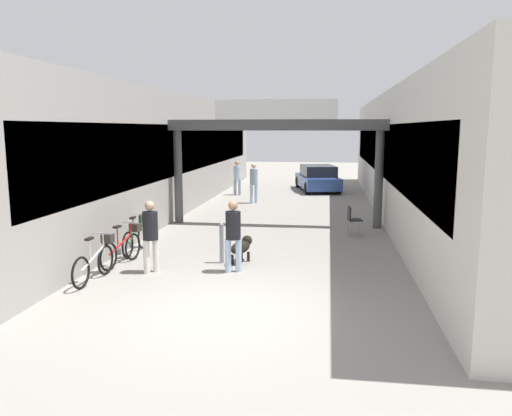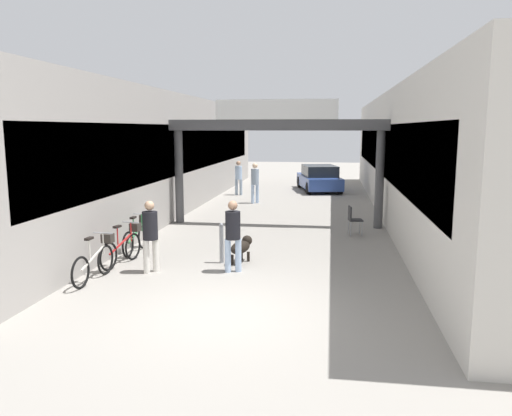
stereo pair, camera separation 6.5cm
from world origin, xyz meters
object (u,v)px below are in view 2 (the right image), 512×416
Objects in this scene: pedestrian_with_dog at (233,232)px; parked_car_blue at (319,178)px; bicycle_silver_nearest at (96,260)px; dog_on_leash at (242,247)px; pedestrian_elderly_walking at (239,176)px; pedestrian_carrying_crate at (255,180)px; pedestrian_companion at (150,232)px; cafe_chair_black_nearer at (353,218)px; bicycle_red_second at (124,246)px; bollard_post_metal at (222,243)px; bicycle_green_third at (137,236)px.

parked_car_blue is at bearing 84.24° from pedestrian_with_dog.
dog_on_leash is at bearing 33.07° from bicycle_silver_nearest.
parked_car_blue is (3.84, 2.31, -0.31)m from pedestrian_elderly_walking.
pedestrian_carrying_crate reaches higher than parked_car_blue.
pedestrian_with_dog is 10.52m from pedestrian_carrying_crate.
pedestrian_companion is 2.26m from dog_on_leash.
bicycle_silver_nearest is (-0.97, -0.71, -0.50)m from pedestrian_companion.
cafe_chair_black_nearer is (2.84, 4.40, -0.39)m from pedestrian_with_dog.
pedestrian_with_dog is 0.98× the size of pedestrian_elderly_walking.
bicycle_red_second is at bearing -99.08° from pedestrian_carrying_crate.
pedestrian_elderly_walking is (-0.47, 13.34, 0.02)m from pedestrian_companion.
cafe_chair_black_nearer is at bearing 43.92° from bicycle_silver_nearest.
pedestrian_carrying_crate is 1.04× the size of bicycle_silver_nearest.
parked_car_blue is (1.55, 15.34, -0.29)m from pedestrian_with_dog.
dog_on_leash is at bearing -128.00° from cafe_chair_black_nearer.
dog_on_leash is 14.59m from parked_car_blue.
cafe_chair_black_nearer is (3.27, 3.69, 0.04)m from bollard_post_metal.
bicycle_red_second is 6.93m from cafe_chair_black_nearer.
pedestrian_companion is 2.11m from bicycle_green_third.
bicycle_green_third is at bearing -92.78° from pedestrian_elderly_walking.
parked_car_blue is at bearing 61.55° from pedestrian_carrying_crate.
pedestrian_with_dog is 3.24m from bicycle_green_third.
parked_car_blue is (4.27, 15.07, 0.21)m from bicycle_red_second.
pedestrian_elderly_walking is 1.87× the size of cafe_chair_black_nearer.
pedestrian_companion reaches higher than dog_on_leash.
pedestrian_with_dog is 0.98× the size of bicycle_red_second.
bicycle_green_third is at bearing 167.78° from dog_on_leash.
pedestrian_companion reaches higher than cafe_chair_black_nearer.
bicycle_silver_nearest is at bearing -159.89° from pedestrian_with_dog.
pedestrian_carrying_crate is (0.73, 10.78, 0.07)m from pedestrian_companion.
bicycle_green_third is at bearing 162.89° from bollard_post_metal.
bollard_post_metal is (1.40, 1.02, -0.43)m from pedestrian_companion.
bicycle_silver_nearest reaches higher than dog_on_leash.
pedestrian_carrying_crate is 1.97× the size of cafe_chair_black_nearer.
pedestrian_elderly_walking is 0.98× the size of bicycle_silver_nearest.
pedestrian_with_dog is 0.38× the size of parked_car_blue.
bollard_post_metal is at bearing 120.86° from pedestrian_with_dog.
pedestrian_carrying_crate is at bearing 93.94° from bollard_post_metal.
bicycle_red_second is (-0.43, -12.75, -0.51)m from pedestrian_elderly_walking.
pedestrian_with_dog is 0.97× the size of bicycle_green_third.
pedestrian_with_dog is at bearing -59.14° from bollard_post_metal.
parked_car_blue is (3.37, 15.65, -0.29)m from pedestrian_companion.
pedestrian_companion is at bearing -33.05° from bicycle_red_second.
pedestrian_companion is 10.80m from pedestrian_carrying_crate.
bicycle_green_third is at bearing 120.23° from pedestrian_companion.
bicycle_silver_nearest is at bearing -98.40° from pedestrian_carrying_crate.
pedestrian_elderly_walking is 4.49m from parked_car_blue.
pedestrian_carrying_crate reaches higher than bicycle_silver_nearest.
parked_car_blue is at bearing 74.18° from bicycle_red_second.
pedestrian_with_dog is 13.23m from pedestrian_elderly_walking.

